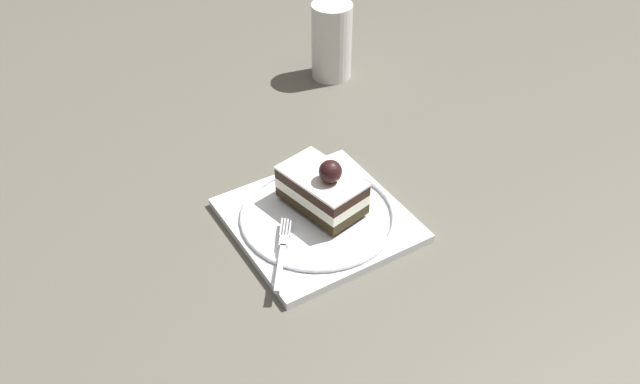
{
  "coord_description": "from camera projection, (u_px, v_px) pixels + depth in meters",
  "views": [
    {
      "loc": [
        0.38,
        -0.4,
        0.53
      ],
      "look_at": [
        -0.03,
        0.0,
        0.05
      ],
      "focal_mm": 36.9,
      "sensor_mm": 36.0,
      "label": 1
    }
  ],
  "objects": [
    {
      "name": "dessert_plate",
      "position": [
        320.0,
        217.0,
        0.77
      ],
      "size": [
        0.23,
        0.23,
        0.02
      ],
      "color": "white",
      "rests_on": "ground_plane"
    },
    {
      "name": "cake_slice",
      "position": [
        322.0,
        188.0,
        0.76
      ],
      "size": [
        0.1,
        0.06,
        0.07
      ],
      "color": "black",
      "rests_on": "dessert_plate"
    },
    {
      "name": "fork",
      "position": [
        282.0,
        251.0,
        0.71
      ],
      "size": [
        0.08,
        0.09,
        0.0
      ],
      "color": "silver",
      "rests_on": "dessert_plate"
    },
    {
      "name": "drink_glass_near",
      "position": [
        332.0,
        45.0,
        1.01
      ],
      "size": [
        0.06,
        0.06,
        0.12
      ],
      "color": "white",
      "rests_on": "ground_plane"
    },
    {
      "name": "ground_plane",
      "position": [
        336.0,
        235.0,
        0.76
      ],
      "size": [
        2.4,
        2.4,
        0.0
      ],
      "primitive_type": "plane",
      "color": "#58554B"
    }
  ]
}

